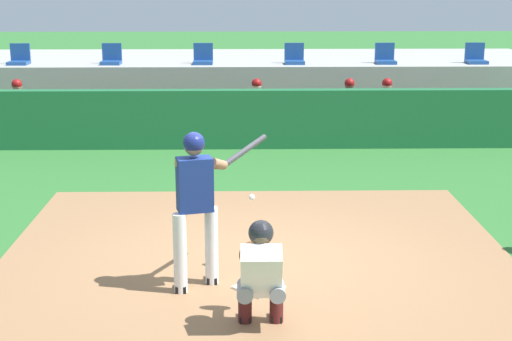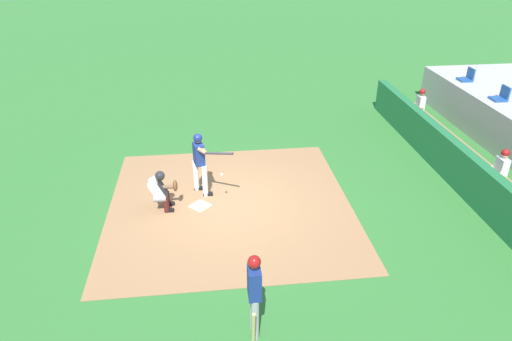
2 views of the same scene
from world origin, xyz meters
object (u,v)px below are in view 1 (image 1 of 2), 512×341
Objects in this scene: stadium_seat_1 at (111,58)px; stadium_seat_2 at (203,58)px; batter_at_plate at (197,200)px; stadium_seat_4 at (385,58)px; stadium_seat_0 at (19,59)px; home_plate at (259,287)px; dugout_player_3 at (387,108)px; stadium_seat_5 at (476,58)px; stadium_seat_3 at (294,58)px; dugout_player_0 at (17,109)px; dugout_player_2 at (350,108)px; dugout_player_1 at (257,108)px; catcher_crouched at (260,270)px.

stadium_seat_1 and stadium_seat_2 have the same top height.
batter_at_plate is 10.87m from stadium_seat_4.
stadium_seat_0 reaches higher than batter_at_plate.
home_plate is 8.69m from dugout_player_3.
stadium_seat_1 is at bearing 107.71° from home_plate.
stadium_seat_5 is (10.83, 0.00, 0.00)m from stadium_seat_0.
stadium_seat_3 is (1.76, 10.12, 0.50)m from batter_at_plate.
home_plate is at bearing -58.64° from dugout_player_0.
dugout_player_2 is (2.82, 8.08, -0.36)m from batter_at_plate.
dugout_player_1 is 4.05m from stadium_seat_1.
catcher_crouched is 9.10m from dugout_player_1.
stadium_seat_1 is at bearing 0.00° from stadium_seat_0.
dugout_player_1 is at bearing 0.00° from dugout_player_0.
catcher_crouched is 4.02× the size of stadium_seat_3.
stadium_seat_1 is 1.00× the size of stadium_seat_3.
stadium_seat_0 is at bearing 159.91° from dugout_player_1.
stadium_seat_2 is at bearing 0.00° from stadium_seat_0.
dugout_player_2 reaches higher than home_plate.
stadium_seat_1 is (1.71, 2.03, 0.86)m from dugout_player_0.
stadium_seat_1 is 4.33m from stadium_seat_3.
stadium_seat_3 is at bearing 65.27° from dugout_player_1.
stadium_seat_2 is (-0.41, 10.12, 0.50)m from batter_at_plate.
stadium_seat_2 reaches higher than home_plate.
dugout_player_0 and dugout_player_2 have the same top height.
stadium_seat_3 reaches higher than catcher_crouched.
stadium_seat_5 is (2.46, 2.03, 0.86)m from dugout_player_3.
stadium_seat_4 is at bearing 0.00° from stadium_seat_0.
stadium_seat_4 is at bearing 180.00° from stadium_seat_5.
stadium_seat_5 is (6.50, 0.00, 0.00)m from stadium_seat_2.
batter_at_plate reaches higher than dugout_player_2.
dugout_player_0 is (-4.29, 8.08, -0.36)m from batter_at_plate.
stadium_seat_3 and stadium_seat_4 have the same top height.
stadium_seat_1 is at bearing 180.00° from stadium_seat_4.
stadium_seat_2 is 6.50m from stadium_seat_5.
batter_at_plate is at bearing -109.24° from dugout_player_2.
stadium_seat_2 is at bearing 95.53° from catcher_crouched.
stadium_seat_0 and stadium_seat_2 have the same top height.
dugout_player_1 is at bearing 180.00° from dugout_player_3.
dugout_player_3 is at bearing 70.06° from home_plate.
stadium_seat_5 reaches higher than dugout_player_0.
dugout_player_3 is at bearing 0.00° from dugout_player_1.
home_plate is 1.22m from batter_at_plate.
stadium_seat_5 reaches higher than home_plate.
home_plate is at bearing -96.08° from stadium_seat_3.
catcher_crouched is at bearing -90.96° from dugout_player_1.
home_plate is at bearing -83.92° from stadium_seat_2.
stadium_seat_2 is at bearing 0.00° from stadium_seat_1.
dugout_player_0 is 2.71× the size of stadium_seat_5.
stadium_seat_3 reaches higher than dugout_player_3.
stadium_seat_4 is at bearing 13.91° from dugout_player_0.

